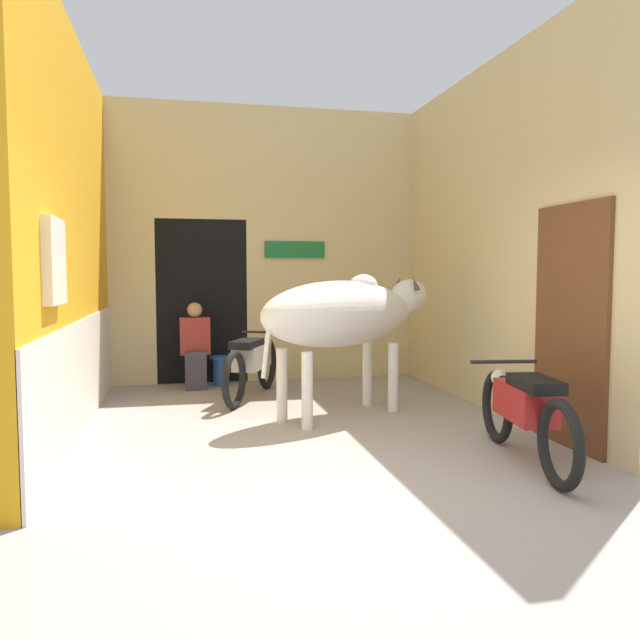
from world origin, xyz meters
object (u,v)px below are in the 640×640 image
cow (346,314)px  shopkeeper_seated (195,344)px  plastic_stool (221,370)px  motorcycle_near (525,410)px  motorcycle_far (252,362)px

cow → shopkeeper_seated: bearing=128.3°
shopkeeper_seated → plastic_stool: shopkeeper_seated is taller
cow → motorcycle_near: bearing=-63.9°
shopkeeper_seated → motorcycle_near: bearing=-57.4°
cow → motorcycle_near: size_ratio=1.22×
motorcycle_near → plastic_stool: 4.53m
shopkeeper_seated → cow: bearing=-51.7°
cow → motorcycle_far: bearing=127.5°
cow → shopkeeper_seated: 2.50m
motorcycle_far → plastic_stool: bearing=108.5°
motorcycle_near → plastic_stool: bearing=118.0°
motorcycle_near → motorcycle_far: (-1.81, 3.06, 0.01)m
cow → plastic_stool: 2.53m
shopkeeper_seated → plastic_stool: size_ratio=2.86×
cow → motorcycle_near: cow is taller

